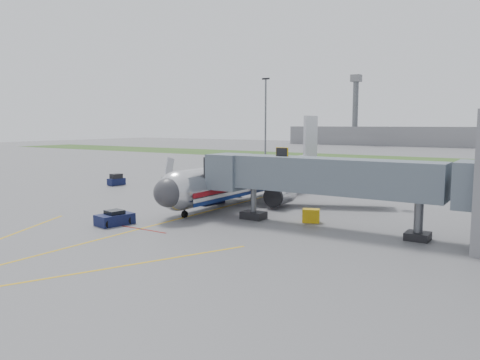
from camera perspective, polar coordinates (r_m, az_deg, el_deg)
The scene contains 16 objects.
ground at distance 44.29m, azimuth -8.43°, elevation -4.95°, with size 400.00×400.00×0.00m, color #565659.
grass_strip at distance 126.13m, azimuth 19.68°, elevation 2.34°, with size 300.00×25.00×0.01m, color #2D4C1E.
apron_markings at distance 39.19m, azimuth -15.63°, elevation -6.68°, with size 21.52×50.00×0.01m.
airliner at distance 56.07m, azimuth 1.87°, elevation 0.33°, with size 32.10×35.67×10.25m.
jet_bridge at distance 40.96m, azimuth 9.91°, elevation 0.40°, with size 25.30×4.00×6.90m.
light_mast_left at distance 118.14m, azimuth 3.13°, elevation 7.68°, with size 2.00×0.44×20.40m.
distant_terminal at distance 206.22m, azimuth 22.17°, elevation 4.93°, with size 120.00×14.00×8.00m, color slate.
control_tower at distance 209.27m, azimuth 13.89°, elevation 8.90°, with size 4.00×4.00×30.00m.
pushback_tug at distance 43.60m, azimuth -15.03°, elevation -4.56°, with size 2.51×3.48×1.32m.
baggage_tug at distance 71.43m, azimuth -14.84°, elevation -0.02°, with size 1.60×2.60×1.71m.
baggage_cart_a at distance 56.62m, azimuth -6.39°, elevation -1.48°, with size 1.73×1.73×1.66m.
baggage_cart_b at distance 62.00m, azimuth -6.08°, elevation -0.75°, with size 1.58×1.58×1.67m.
baggage_cart_c at distance 62.30m, azimuth -6.45°, elevation -0.77°, with size 1.85×1.85×1.57m.
belt_loader at distance 53.14m, azimuth -3.57°, elevation -2.38°, with size 1.76×4.19×1.99m.
ground_power_cart at distance 43.57m, azimuth 8.65°, elevation -4.34°, with size 1.80×1.49×1.23m.
ramp_worker at distance 66.03m, azimuth -8.38°, elevation -0.27°, with size 0.67×0.44×1.83m, color #AFE71B.
Camera 1 is at (28.74, -32.49, 8.97)m, focal length 35.00 mm.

